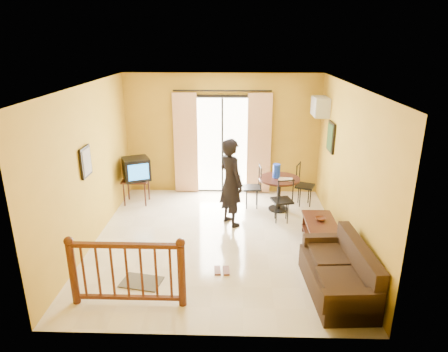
{
  "coord_description": "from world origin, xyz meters",
  "views": [
    {
      "loc": [
        0.33,
        -6.56,
        3.54
      ],
      "look_at": [
        0.11,
        0.2,
        1.18
      ],
      "focal_mm": 32.0,
      "sensor_mm": 36.0,
      "label": 1
    }
  ],
  "objects_px": {
    "sofa": "(341,275)",
    "television": "(136,169)",
    "standing_person": "(231,182)",
    "coffee_table": "(320,228)",
    "dining_table": "(279,185)"
  },
  "relations": [
    {
      "from": "dining_table",
      "to": "television",
      "type": "bearing_deg",
      "value": 175.02
    },
    {
      "from": "television",
      "to": "dining_table",
      "type": "bearing_deg",
      "value": -29.87
    },
    {
      "from": "coffee_table",
      "to": "standing_person",
      "type": "relative_size",
      "value": 0.55
    },
    {
      "from": "sofa",
      "to": "television",
      "type": "bearing_deg",
      "value": 135.03
    },
    {
      "from": "coffee_table",
      "to": "sofa",
      "type": "xyz_separation_m",
      "value": [
        0.0,
        -1.52,
        0.01
      ]
    },
    {
      "from": "standing_person",
      "to": "coffee_table",
      "type": "bearing_deg",
      "value": -149.79
    },
    {
      "from": "television",
      "to": "standing_person",
      "type": "relative_size",
      "value": 0.4
    },
    {
      "from": "standing_person",
      "to": "dining_table",
      "type": "bearing_deg",
      "value": -90.28
    },
    {
      "from": "television",
      "to": "sofa",
      "type": "height_order",
      "value": "television"
    },
    {
      "from": "dining_table",
      "to": "sofa",
      "type": "distance_m",
      "value": 3.04
    },
    {
      "from": "television",
      "to": "standing_person",
      "type": "distance_m",
      "value": 2.32
    },
    {
      "from": "coffee_table",
      "to": "sofa",
      "type": "distance_m",
      "value": 1.52
    },
    {
      "from": "coffee_table",
      "to": "standing_person",
      "type": "distance_m",
      "value": 1.88
    },
    {
      "from": "coffee_table",
      "to": "standing_person",
      "type": "xyz_separation_m",
      "value": [
        -1.62,
        0.73,
        0.59
      ]
    },
    {
      "from": "standing_person",
      "to": "television",
      "type": "bearing_deg",
      "value": 29.29
    }
  ]
}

